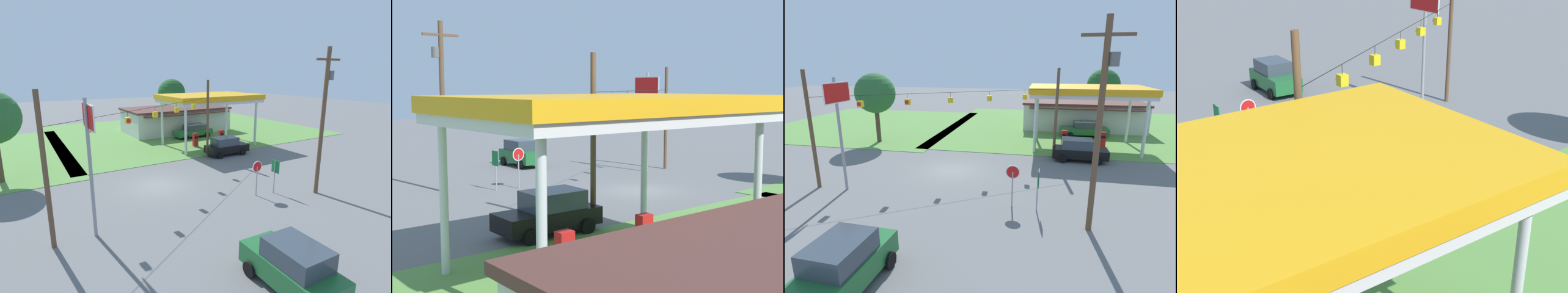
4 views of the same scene
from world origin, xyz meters
The scene contains 12 objects.
ground_plane centered at (0.00, 0.00, 0.00)m, with size 160.00×160.00×0.00m, color slate.
gas_station_canopy centered at (10.64, 9.22, 5.41)m, with size 10.66×7.05×5.92m.
fuel_pump_near centered at (8.83, 9.22, 0.75)m, with size 0.71×0.56×1.59m.
fuel_pump_far centered at (12.45, 9.22, 0.75)m, with size 0.71×0.56×1.59m.
car_at_pumps_front centered at (9.77, 4.57, 0.96)m, with size 4.51×2.19×1.88m.
car_at_pumps_rear centered at (11.34, 13.87, 0.91)m, with size 5.23×2.29×1.75m.
car_on_crossroad centered at (-0.05, -13.07, 1.03)m, with size 2.21×4.26×2.05m.
stop_sign_roadside centered at (5.16, -5.20, 1.81)m, with size 0.80×0.08×2.50m.
stop_sign_overhead centered at (-5.64, -4.96, 5.24)m, with size 0.22×2.42×7.22m.
route_sign centered at (6.61, -5.46, 1.71)m, with size 0.10×0.70×2.40m.
utility_pole_main centered at (9.21, -6.99, 5.57)m, with size 2.20×0.44×9.97m.
signal_span_gantry centered at (0.00, -0.02, 4.27)m, with size 15.71×10.24×7.66m.
Camera 2 is at (22.70, 22.93, 6.22)m, focal length 50.00 mm.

